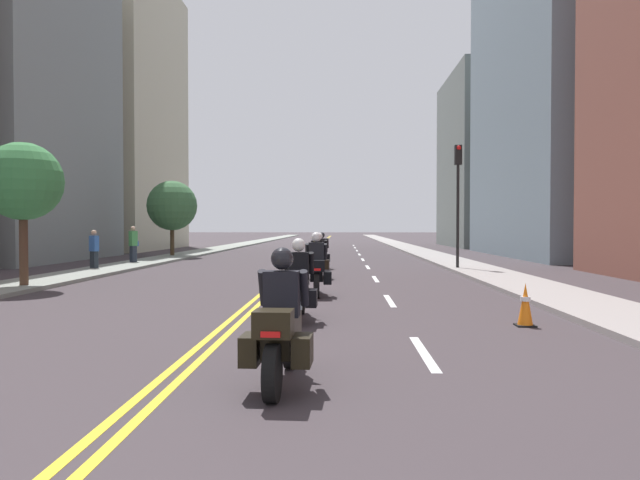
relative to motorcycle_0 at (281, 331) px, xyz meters
name	(u,v)px	position (x,y,z in m)	size (l,w,h in m)	color
ground_plane	(316,249)	(-1.34, 41.84, -0.63)	(264.00, 264.00, 0.00)	#393135
sidewalk_left	(224,248)	(-8.86, 41.84, -0.57)	(2.20, 144.00, 0.12)	gray
sidewalk_right	(409,248)	(6.17, 41.84, -0.57)	(2.20, 144.00, 0.12)	gray
centreline_yellow_inner	(315,249)	(-1.46, 41.84, -0.63)	(0.12, 132.00, 0.01)	yellow
centreline_yellow_outer	(317,249)	(-1.22, 41.84, -0.63)	(0.12, 132.00, 0.01)	yellow
lane_dashes_white	(365,263)	(1.86, 22.84, -0.63)	(0.14, 56.40, 0.01)	silver
building_left_1	(13,88)	(-16.62, 24.38, 8.46)	(7.15, 12.64, 18.18)	slate
building_right_1	(580,90)	(15.07, 30.05, 9.39)	(9.44, 17.31, 20.04)	gray
building_left_2	(117,114)	(-16.88, 39.85, 10.03)	(7.68, 14.15, 21.33)	#BCB79B
building_right_2	(491,161)	(14.15, 47.63, 7.03)	(7.59, 13.65, 15.32)	slate
motorcycle_0	(281,331)	(0.00, 0.00, 0.00)	(0.78, 2.12, 1.57)	black
motorcycle_1	(298,287)	(-0.14, 4.67, 0.02)	(0.77, 2.11, 1.58)	black
motorcycle_2	(316,271)	(0.03, 8.87, 0.02)	(0.78, 2.16, 1.66)	black
motorcycle_3	(319,259)	(-0.09, 14.04, 0.03)	(0.77, 2.26, 1.59)	black
motorcycle_4	(322,254)	(-0.15, 18.80, 0.01)	(0.78, 2.11, 1.56)	black
traffic_cone_0	(525,305)	(4.02, 4.21, -0.24)	(0.34, 0.34, 0.78)	black
traffic_light_near	(458,184)	(5.47, 18.02, 2.89)	(0.28, 0.38, 5.13)	black
pedestrian_0	(94,250)	(-9.32, 17.15, 0.23)	(0.42, 0.37, 1.67)	#212A33
pedestrian_2	(133,245)	(-9.17, 21.33, 0.31)	(0.36, 0.50, 1.82)	#252D39
street_tree_0	(23,182)	(-8.46, 10.20, 2.45)	(2.25, 2.25, 4.23)	#4C3324
street_tree_1	(172,206)	(-9.18, 27.90, 2.38)	(2.90, 2.90, 4.47)	#473723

